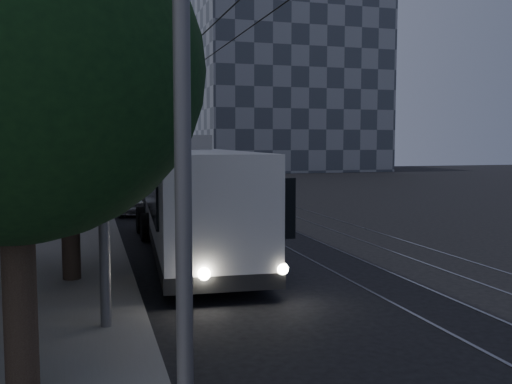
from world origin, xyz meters
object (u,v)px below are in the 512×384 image
object	(u,v)px
car_white_a	(140,198)
pickup_silver	(161,199)
car_white_c	(138,181)
car_white_b	(135,190)
streetlamp_far	(110,88)
streetlamp_near	(123,18)
trolleybus	(192,198)
car_white_d	(114,180)

from	to	relation	value
car_white_a	pickup_silver	bearing A→B (deg)	-31.19
pickup_silver	car_white_c	size ratio (longest dim) A/B	1.23
car_white_a	car_white_b	distance (m)	6.51
streetlamp_far	car_white_a	bearing A→B (deg)	-76.39
car_white_b	streetlamp_near	xyz separation A→B (m)	(-1.99, -24.50, 5.08)
trolleybus	car_white_d	distance (m)	26.27
car_white_b	car_white_c	bearing A→B (deg)	66.08
streetlamp_near	pickup_silver	bearing A→B (deg)	81.13
car_white_a	trolleybus	bearing A→B (deg)	-77.73
pickup_silver	car_white_c	xyz separation A→B (m)	(0.00, 13.35, -0.03)
car_white_b	pickup_silver	bearing A→B (deg)	-101.90
car_white_a	car_white_d	size ratio (longest dim) A/B	1.06
car_white_a	car_white_b	size ratio (longest dim) A/B	0.99
trolleybus	streetlamp_near	distance (m)	8.66
trolleybus	streetlamp_far	world-z (taller)	streetlamp_far
streetlamp_near	streetlamp_far	size ratio (longest dim) A/B	0.86
trolleybus	car_white_a	bearing A→B (deg)	97.66
car_white_c	car_white_d	bearing A→B (deg)	132.19
car_white_b	streetlamp_far	size ratio (longest dim) A/B	0.40
car_white_b	car_white_c	world-z (taller)	car_white_c
trolleybus	car_white_c	size ratio (longest dim) A/B	2.81
car_white_a	car_white_d	distance (m)	15.51
trolleybus	car_white_c	world-z (taller)	trolleybus
trolleybus	car_white_c	bearing A→B (deg)	93.18
car_white_c	streetlamp_near	size ratio (longest dim) A/B	0.48
car_white_b	streetlamp_far	distance (m)	6.32
trolleybus	car_white_d	bearing A→B (deg)	96.58
streetlamp_near	streetlamp_far	world-z (taller)	streetlamp_far
car_white_d	streetlamp_far	world-z (taller)	streetlamp_far
trolleybus	car_white_d	xyz separation A→B (m)	(-1.33, 26.21, -1.05)
car_white_a	car_white_c	size ratio (longest dim) A/B	0.96
streetlamp_near	car_white_a	bearing A→B (deg)	84.48
car_white_a	streetlamp_near	size ratio (longest dim) A/B	0.46
pickup_silver	car_white_b	world-z (taller)	pickup_silver
streetlamp_near	car_white_d	bearing A→B (deg)	88.02
car_white_b	trolleybus	bearing A→B (deg)	-105.72
trolleybus	pickup_silver	world-z (taller)	trolleybus
pickup_silver	streetlamp_near	size ratio (longest dim) A/B	0.59
pickup_silver	streetlamp_far	bearing A→B (deg)	96.50
trolleybus	streetlamp_near	size ratio (longest dim) A/B	1.35
pickup_silver	car_white_d	size ratio (longest dim) A/B	1.37
car_white_d	streetlamp_far	distance (m)	12.32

